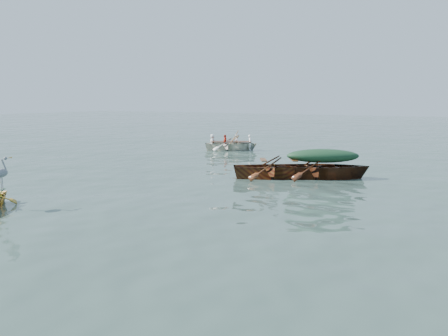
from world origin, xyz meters
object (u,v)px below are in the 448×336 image
object	(u,v)px
green_tarp_boat	(322,178)
open_wooden_boat	(278,178)
heron	(1,178)
rowed_boat	(231,150)

from	to	relation	value
green_tarp_boat	open_wooden_boat	size ratio (longest dim) A/B	1.04
green_tarp_boat	open_wooden_boat	world-z (taller)	green_tarp_boat
green_tarp_boat	heron	distance (m)	10.90
green_tarp_boat	heron	world-z (taller)	heron
green_tarp_boat	rowed_boat	size ratio (longest dim) A/B	1.17
green_tarp_boat	open_wooden_boat	bearing A→B (deg)	90.00
rowed_boat	open_wooden_boat	bearing A→B (deg)	-168.11
green_tarp_boat	heron	size ratio (longest dim) A/B	5.39
heron	green_tarp_boat	bearing A→B (deg)	16.73
open_wooden_boat	heron	world-z (taller)	heron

